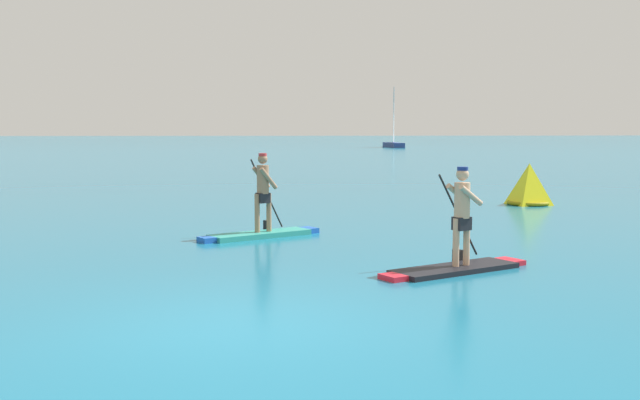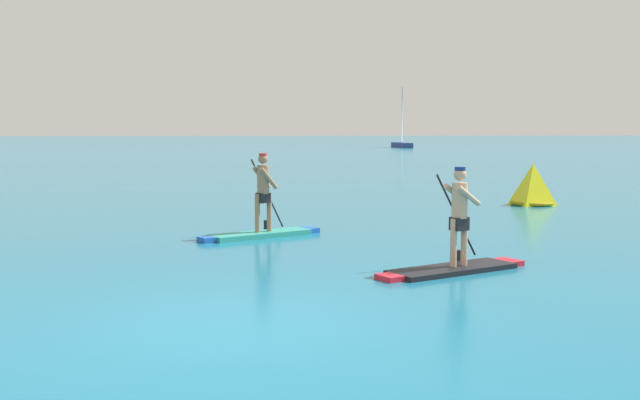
% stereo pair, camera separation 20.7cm
% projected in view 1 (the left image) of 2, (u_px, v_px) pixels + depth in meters
% --- Properties ---
extents(ground, '(440.00, 440.00, 0.00)m').
position_uv_depth(ground, '(242.00, 324.00, 9.08)').
color(ground, '#196B8C').
extents(paddleboarder_mid_center, '(2.66, 1.83, 1.85)m').
position_uv_depth(paddleboarder_mid_center, '(262.00, 218.00, 16.34)').
color(paddleboarder_mid_center, teal).
rests_on(paddleboarder_mid_center, ground).
extents(paddleboarder_far_right, '(2.75, 1.76, 1.78)m').
position_uv_depth(paddleboarder_far_right, '(458.00, 247.00, 12.44)').
color(paddleboarder_far_right, black).
rests_on(paddleboarder_far_right, ground).
extents(race_marker_buoy, '(1.52, 1.52, 1.28)m').
position_uv_depth(race_marker_buoy, '(529.00, 186.00, 23.23)').
color(race_marker_buoy, yellow).
rests_on(race_marker_buoy, ground).
extents(sailboat_right_horizon, '(1.73, 6.05, 7.31)m').
position_uv_depth(sailboat_right_horizon, '(394.00, 140.00, 91.88)').
color(sailboat_right_horizon, navy).
rests_on(sailboat_right_horizon, ground).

